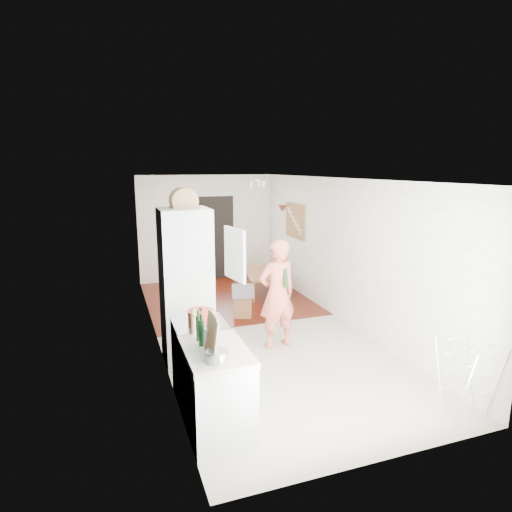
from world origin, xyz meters
TOP-DOWN VIEW (x-y plane):
  - room_shell at (0.00, 0.00)m, footprint 3.20×7.00m
  - floor at (0.00, 0.00)m, footprint 3.20×7.00m
  - wood_floor_overlay at (0.00, 1.85)m, footprint 3.20×3.30m
  - sage_wall_panel at (-1.59, -2.00)m, footprint 0.02×3.00m
  - tile_splashback at (-1.59, -2.55)m, footprint 0.02×1.90m
  - doorway_recess at (0.20, 3.48)m, footprint 0.90×0.04m
  - base_cabinet at (-1.30, -2.55)m, footprint 0.60×0.90m
  - worktop at (-1.30, -2.55)m, footprint 0.62×0.92m
  - range_cooker at (-1.30, -1.80)m, footprint 0.60×0.60m
  - cooker_top at (-1.30, -1.80)m, footprint 0.60×0.60m
  - fridge_housing at (-1.27, -0.78)m, footprint 0.66×0.66m
  - fridge_door at (-0.66, -1.08)m, footprint 0.14×0.56m
  - fridge_interior at (-0.96, -0.78)m, footprint 0.02×0.52m
  - pinboard at (1.58, 1.90)m, footprint 0.03×0.90m
  - pinboard_frame at (1.57, 1.90)m, footprint 0.00×0.94m
  - wall_sconce at (1.54, 2.55)m, footprint 0.18×0.18m
  - person at (0.09, -0.75)m, footprint 0.77×0.56m
  - dining_table at (0.89, 1.88)m, footprint 0.86×1.26m
  - dining_chair at (0.97, 1.33)m, footprint 0.45×0.45m
  - stool at (-0.01, 0.66)m, footprint 0.40×0.40m
  - grey_drape at (-0.02, 0.64)m, footprint 0.47×0.47m
  - drying_rack at (1.36, -3.14)m, footprint 0.51×0.47m
  - bread_bin at (-1.26, -0.73)m, footprint 0.42×0.40m
  - red_casserole at (-1.30, -1.87)m, footprint 0.36×0.36m
  - steel_pan at (-1.36, -2.83)m, footprint 0.26×0.26m
  - held_bottle at (0.17, -0.86)m, footprint 0.06×0.06m
  - bottle_a at (-1.41, -2.43)m, footprint 0.08×0.08m
  - bottle_b at (-1.41, -2.29)m, footprint 0.07×0.07m
  - bottle_c at (-1.36, -2.53)m, footprint 0.11×0.11m
  - pepper_mill_front at (-1.43, -2.10)m, footprint 0.06×0.06m
  - pepper_mill_back at (-1.41, -2.02)m, footprint 0.07×0.07m
  - chopping_boards at (-1.37, -2.70)m, footprint 0.08×0.31m

SIDE VIEW (x-z plane):
  - floor at x=0.00m, z-range -0.01..0.01m
  - wood_floor_overlay at x=0.00m, z-range 0.00..0.01m
  - dining_table at x=0.89m, z-range 0.00..0.41m
  - stool at x=-0.01m, z-range 0.00..0.41m
  - dining_chair at x=0.97m, z-range 0.00..0.84m
  - base_cabinet at x=-1.30m, z-range 0.00..0.86m
  - drying_rack at x=1.36m, z-range 0.00..0.87m
  - range_cooker at x=-1.30m, z-range 0.00..0.88m
  - grey_drape at x=-0.02m, z-range 0.41..0.58m
  - worktop at x=-1.30m, z-range 0.86..0.92m
  - cooker_top at x=-1.30m, z-range 0.88..0.92m
  - steel_pan at x=-1.36m, z-range 0.92..1.02m
  - person at x=0.09m, z-range 0.00..1.95m
  - doorway_recess at x=0.20m, z-range 0.00..2.00m
  - red_casserole at x=-1.30m, z-range 0.92..1.10m
  - pepper_mill_front at x=-1.43m, z-range 0.92..1.12m
  - pepper_mill_back at x=-1.41m, z-range 0.92..1.12m
  - bottle_c at x=-1.36m, z-range 0.92..1.13m
  - bottle_b at x=-1.41m, z-range 0.92..1.19m
  - bottle_a at x=-1.41m, z-range 0.92..1.19m
  - fridge_housing at x=-1.27m, z-range 0.00..2.15m
  - held_bottle at x=0.17m, z-range 0.96..1.23m
  - chopping_boards at x=-1.37m, z-range 0.92..1.34m
  - tile_splashback at x=-1.59m, z-range 0.90..1.40m
  - room_shell at x=0.00m, z-range 0.00..2.50m
  - fridge_door at x=-0.66m, z-range 1.20..1.90m
  - fridge_interior at x=-0.96m, z-range 1.22..1.88m
  - pinboard at x=1.58m, z-range 1.20..1.90m
  - pinboard_frame at x=1.57m, z-range 1.18..1.92m
  - wall_sconce at x=1.54m, z-range 1.67..1.83m
  - sage_wall_panel at x=-1.59m, z-range 1.20..2.50m
  - bread_bin at x=-1.26m, z-range 2.15..2.34m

